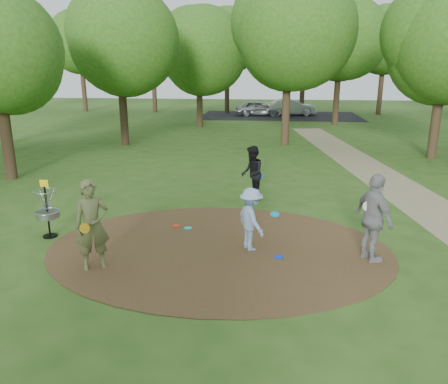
# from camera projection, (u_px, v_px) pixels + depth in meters

# --- Properties ---
(ground) EXTENTS (100.00, 100.00, 0.00)m
(ground) POSITION_uv_depth(u_px,v_px,m) (219.00, 248.00, 10.72)
(ground) COLOR #2D5119
(ground) RESTS_ON ground
(dirt_clearing) EXTENTS (8.40, 8.40, 0.02)m
(dirt_clearing) POSITION_uv_depth(u_px,v_px,m) (219.00, 248.00, 10.71)
(dirt_clearing) COLOR #47301C
(dirt_clearing) RESTS_ON ground
(parking_lot) EXTENTS (14.00, 8.00, 0.01)m
(parking_lot) POSITION_uv_depth(u_px,v_px,m) (280.00, 116.00, 39.17)
(parking_lot) COLOR black
(parking_lot) RESTS_ON ground
(player_observer_with_disc) EXTENTS (0.87, 0.76, 2.01)m
(player_observer_with_disc) POSITION_uv_depth(u_px,v_px,m) (92.00, 225.00, 9.41)
(player_observer_with_disc) COLOR #62683C
(player_observer_with_disc) RESTS_ON ground
(player_throwing_with_disc) EXTENTS (1.18, 1.15, 1.55)m
(player_throwing_with_disc) POSITION_uv_depth(u_px,v_px,m) (251.00, 219.00, 10.46)
(player_throwing_with_disc) COLOR #91AFD9
(player_throwing_with_disc) RESTS_ON ground
(player_walking_with_disc) EXTENTS (0.78, 0.95, 1.80)m
(player_walking_with_disc) POSITION_uv_depth(u_px,v_px,m) (252.00, 173.00, 14.42)
(player_walking_with_disc) COLOR black
(player_walking_with_disc) RESTS_ON ground
(player_waiting_with_disc) EXTENTS (0.97, 1.30, 2.05)m
(player_waiting_with_disc) POSITION_uv_depth(u_px,v_px,m) (374.00, 219.00, 9.76)
(player_waiting_with_disc) COLOR gray
(player_waiting_with_disc) RESTS_ON ground
(disc_ground_cyan) EXTENTS (0.22, 0.22, 0.02)m
(disc_ground_cyan) POSITION_uv_depth(u_px,v_px,m) (188.00, 228.00, 11.98)
(disc_ground_cyan) COLOR #19C7CF
(disc_ground_cyan) RESTS_ON dirt_clearing
(disc_ground_blue) EXTENTS (0.22, 0.22, 0.02)m
(disc_ground_blue) POSITION_uv_depth(u_px,v_px,m) (279.00, 257.00, 10.17)
(disc_ground_blue) COLOR #0D34E3
(disc_ground_blue) RESTS_ON dirt_clearing
(disc_ground_red) EXTENTS (0.22, 0.22, 0.02)m
(disc_ground_red) POSITION_uv_depth(u_px,v_px,m) (176.00, 226.00, 12.14)
(disc_ground_red) COLOR red
(disc_ground_red) RESTS_ON dirt_clearing
(car_left) EXTENTS (4.18, 2.20, 1.36)m
(car_left) POSITION_uv_depth(u_px,v_px,m) (257.00, 108.00, 39.01)
(car_left) COLOR #A0A3A7
(car_left) RESTS_ON ground
(car_right) EXTENTS (4.61, 2.22, 1.46)m
(car_right) POSITION_uv_depth(u_px,v_px,m) (291.00, 107.00, 39.22)
(car_right) COLOR #9C9EA3
(car_right) RESTS_ON ground
(disc_golf_basket) EXTENTS (0.63, 0.63, 1.54)m
(disc_golf_basket) POSITION_uv_depth(u_px,v_px,m) (47.00, 205.00, 11.22)
(disc_golf_basket) COLOR black
(disc_golf_basket) RESTS_ON ground
(tree_ring) EXTENTS (37.22, 45.10, 9.02)m
(tree_ring) POSITION_uv_depth(u_px,v_px,m) (304.00, 44.00, 19.52)
(tree_ring) COLOR #332316
(tree_ring) RESTS_ON ground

